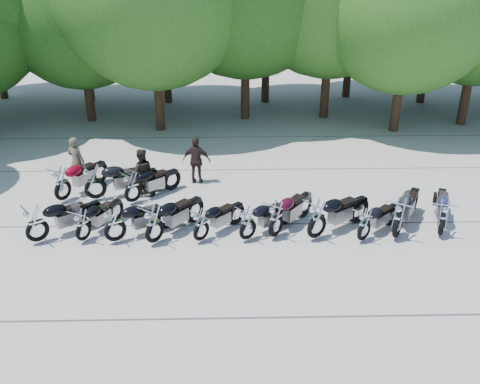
{
  "coord_description": "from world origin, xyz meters",
  "views": [
    {
      "loc": [
        -0.33,
        -12.29,
        7.4
      ],
      "look_at": [
        0.0,
        1.5,
        1.1
      ],
      "focal_mm": 38.0,
      "sensor_mm": 36.0,
      "label": 1
    }
  ],
  "objects_px": {
    "motorcycle_12": "(95,181)",
    "motorcycle_9": "(399,217)",
    "motorcycle_6": "(276,218)",
    "motorcycle_11": "(62,183)",
    "rider_0": "(76,161)",
    "motorcycle_1": "(82,224)",
    "motorcycle_3": "(154,223)",
    "motorcycle_4": "(201,224)",
    "motorcycle_2": "(115,223)",
    "motorcycle_5": "(248,222)",
    "rider_1": "(142,173)",
    "motorcycle_10": "(443,216)",
    "motorcycle_8": "(365,224)",
    "motorcycle_0": "(36,223)",
    "motorcycle_7": "(317,218)",
    "motorcycle_13": "(132,186)",
    "rider_2": "(197,161)"
  },
  "relations": [
    {
      "from": "motorcycle_6",
      "to": "motorcycle_12",
      "type": "xyz_separation_m",
      "value": [
        -5.82,
        2.7,
        0.05
      ]
    },
    {
      "from": "motorcycle_0",
      "to": "motorcycle_5",
      "type": "distance_m",
      "value": 6.0
    },
    {
      "from": "motorcycle_3",
      "to": "motorcycle_6",
      "type": "relative_size",
      "value": 1.0
    },
    {
      "from": "motorcycle_5",
      "to": "motorcycle_0",
      "type": "bearing_deg",
      "value": 50.13
    },
    {
      "from": "motorcycle_8",
      "to": "motorcycle_11",
      "type": "distance_m",
      "value": 9.85
    },
    {
      "from": "motorcycle_5",
      "to": "motorcycle_8",
      "type": "distance_m",
      "value": 3.33
    },
    {
      "from": "motorcycle_12",
      "to": "motorcycle_9",
      "type": "bearing_deg",
      "value": -128.85
    },
    {
      "from": "motorcycle_4",
      "to": "rider_1",
      "type": "height_order",
      "value": "rider_1"
    },
    {
      "from": "motorcycle_10",
      "to": "motorcycle_7",
      "type": "bearing_deg",
      "value": 22.41
    },
    {
      "from": "motorcycle_7",
      "to": "motorcycle_13",
      "type": "relative_size",
      "value": 1.11
    },
    {
      "from": "motorcycle_4",
      "to": "motorcycle_13",
      "type": "relative_size",
      "value": 0.92
    },
    {
      "from": "motorcycle_2",
      "to": "rider_1",
      "type": "xyz_separation_m",
      "value": [
        0.29,
        3.23,
        0.21
      ]
    },
    {
      "from": "motorcycle_11",
      "to": "motorcycle_12",
      "type": "relative_size",
      "value": 0.96
    },
    {
      "from": "motorcycle_2",
      "to": "motorcycle_10",
      "type": "xyz_separation_m",
      "value": [
        9.45,
        0.17,
        0.01
      ]
    },
    {
      "from": "motorcycle_1",
      "to": "motorcycle_12",
      "type": "distance_m",
      "value": 2.8
    },
    {
      "from": "motorcycle_0",
      "to": "motorcycle_8",
      "type": "bearing_deg",
      "value": -128.88
    },
    {
      "from": "motorcycle_1",
      "to": "motorcycle_2",
      "type": "xyz_separation_m",
      "value": [
        0.94,
        -0.09,
        0.07
      ]
    },
    {
      "from": "motorcycle_1",
      "to": "motorcycle_11",
      "type": "distance_m",
      "value": 3.04
    },
    {
      "from": "motorcycle_0",
      "to": "motorcycle_3",
      "type": "distance_m",
      "value": 3.35
    },
    {
      "from": "motorcycle_0",
      "to": "motorcycle_6",
      "type": "xyz_separation_m",
      "value": [
        6.81,
        0.13,
        0.01
      ]
    },
    {
      "from": "motorcycle_5",
      "to": "motorcycle_11",
      "type": "xyz_separation_m",
      "value": [
        -6.08,
        2.77,
        0.09
      ]
    },
    {
      "from": "motorcycle_5",
      "to": "motorcycle_12",
      "type": "xyz_separation_m",
      "value": [
        -5.0,
        2.84,
        0.12
      ]
    },
    {
      "from": "motorcycle_1",
      "to": "motorcycle_7",
      "type": "relative_size",
      "value": 0.82
    },
    {
      "from": "motorcycle_1",
      "to": "motorcycle_7",
      "type": "height_order",
      "value": "motorcycle_7"
    },
    {
      "from": "motorcycle_3",
      "to": "rider_1",
      "type": "height_order",
      "value": "rider_1"
    },
    {
      "from": "motorcycle_3",
      "to": "motorcycle_5",
      "type": "relative_size",
      "value": 1.1
    },
    {
      "from": "motorcycle_9",
      "to": "motorcycle_13",
      "type": "bearing_deg",
      "value": 14.05
    },
    {
      "from": "motorcycle_12",
      "to": "motorcycle_2",
      "type": "bearing_deg",
      "value": -178.91
    },
    {
      "from": "motorcycle_13",
      "to": "motorcycle_3",
      "type": "bearing_deg",
      "value": 158.38
    },
    {
      "from": "motorcycle_9",
      "to": "motorcycle_7",
      "type": "bearing_deg",
      "value": 31.57
    },
    {
      "from": "motorcycle_12",
      "to": "motorcycle_7",
      "type": "bearing_deg",
      "value": -133.98
    },
    {
      "from": "motorcycle_2",
      "to": "motorcycle_13",
      "type": "xyz_separation_m",
      "value": [
        0.06,
        2.61,
        -0.01
      ]
    },
    {
      "from": "rider_1",
      "to": "motorcycle_0",
      "type": "bearing_deg",
      "value": 42.87
    },
    {
      "from": "motorcycle_4",
      "to": "motorcycle_6",
      "type": "height_order",
      "value": "motorcycle_6"
    },
    {
      "from": "motorcycle_9",
      "to": "motorcycle_11",
      "type": "xyz_separation_m",
      "value": [
        -10.42,
        2.75,
        -0.03
      ]
    },
    {
      "from": "motorcycle_6",
      "to": "motorcycle_13",
      "type": "xyz_separation_m",
      "value": [
        -4.53,
        2.44,
        -0.04
      ]
    },
    {
      "from": "motorcycle_4",
      "to": "motorcycle_2",
      "type": "bearing_deg",
      "value": 43.13
    },
    {
      "from": "motorcycle_0",
      "to": "motorcycle_5",
      "type": "xyz_separation_m",
      "value": [
        6.0,
        -0.01,
        -0.05
      ]
    },
    {
      "from": "motorcycle_6",
      "to": "motorcycle_11",
      "type": "xyz_separation_m",
      "value": [
        -6.9,
        2.63,
        0.02
      ]
    },
    {
      "from": "motorcycle_8",
      "to": "motorcycle_11",
      "type": "xyz_separation_m",
      "value": [
        -9.41,
        2.9,
        0.11
      ]
    },
    {
      "from": "motorcycle_7",
      "to": "motorcycle_6",
      "type": "bearing_deg",
      "value": 48.54
    },
    {
      "from": "motorcycle_2",
      "to": "motorcycle_13",
      "type": "relative_size",
      "value": 1.02
    },
    {
      "from": "rider_1",
      "to": "motorcycle_11",
      "type": "bearing_deg",
      "value": 0.46
    },
    {
      "from": "motorcycle_7",
      "to": "motorcycle_13",
      "type": "height_order",
      "value": "motorcycle_7"
    },
    {
      "from": "motorcycle_3",
      "to": "motorcycle_13",
      "type": "distance_m",
      "value": 2.9
    },
    {
      "from": "motorcycle_1",
      "to": "motorcycle_5",
      "type": "xyz_separation_m",
      "value": [
        4.72,
        -0.06,
        0.03
      ]
    },
    {
      "from": "motorcycle_5",
      "to": "motorcycle_12",
      "type": "distance_m",
      "value": 5.76
    },
    {
      "from": "motorcycle_7",
      "to": "rider_2",
      "type": "bearing_deg",
      "value": 5.12
    },
    {
      "from": "rider_0",
      "to": "motorcycle_1",
      "type": "bearing_deg",
      "value": 128.25
    },
    {
      "from": "motorcycle_12",
      "to": "motorcycle_6",
      "type": "bearing_deg",
      "value": -136.94
    }
  ]
}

